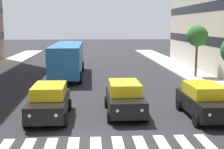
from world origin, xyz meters
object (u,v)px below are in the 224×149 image
(street_tree_2, at_px, (197,36))
(car_1, at_px, (125,98))
(car_0, at_px, (204,101))
(car_2, at_px, (49,101))
(bus_behind_traffic, at_px, (68,56))

(street_tree_2, bearing_deg, car_1, 54.83)
(car_0, relative_size, street_tree_2, 0.98)
(car_2, bearing_deg, car_0, 177.24)
(bus_behind_traffic, bearing_deg, car_2, 90.00)
(car_2, bearing_deg, car_1, -172.42)
(car_2, distance_m, bus_behind_traffic, 12.96)
(car_0, height_order, car_1, same)
(car_1, bearing_deg, bus_behind_traffic, -72.45)
(car_0, height_order, street_tree_2, street_tree_2)
(car_1, relative_size, car_2, 1.00)
(car_0, distance_m, street_tree_2, 12.58)
(car_2, bearing_deg, bus_behind_traffic, -90.00)
(car_0, bearing_deg, bus_behind_traffic, -59.13)
(bus_behind_traffic, xyz_separation_m, street_tree_2, (-11.54, 1.59, 1.87))
(car_1, xyz_separation_m, bus_behind_traffic, (3.92, -12.40, 0.97))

